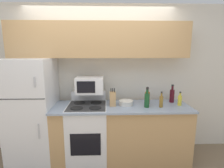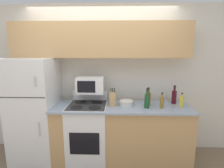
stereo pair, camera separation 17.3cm
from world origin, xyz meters
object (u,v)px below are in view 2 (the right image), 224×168
Objects in this scene: refrigerator at (35,110)px; bottle_wine_red at (174,96)px; bowl at (126,103)px; bottle_cooking_spray at (182,101)px; bottle_whiskey at (148,98)px; microwave at (91,85)px; bottle_vinegar at (162,102)px; knife_block at (113,99)px; bottle_wine_green at (147,100)px; stove at (88,132)px.

bottle_wine_red is (2.26, 0.09, 0.22)m from refrigerator.
bottle_cooking_spray is at bearing -3.07° from bowl.
bottle_whiskey is at bearing 170.23° from bottle_cooking_spray.
microwave is 1.44m from bottle_cooking_spray.
bottle_cooking_spray is 0.33m from bottle_vinegar.
bottle_wine_green is (0.52, -0.08, 0.00)m from knife_block.
bottle_cooking_spray is 0.92× the size of bottle_vinegar.
bottle_wine_red is (0.78, 0.12, 0.08)m from bowl.
bottle_cooking_spray is 0.18m from bottle_wine_red.
microwave is 1.90× the size of bowl.
bottle_wine_green is 0.54m from bottle_wine_red.
bottle_wine_green reaches higher than bottle_whiskey.
bottle_vinegar is 0.36m from bottle_wine_red.
bottle_wine_green is (-0.54, -0.07, 0.03)m from bottle_cooking_spray.
stove is at bearing 175.20° from bottle_vinegar.
bottle_wine_red reaches higher than bottle_vinegar.
bottle_cooking_spray is at bearing -0.84° from stove.
bowl is (1.48, -0.03, 0.14)m from refrigerator.
refrigerator is at bearing -179.69° from bottle_whiskey.
refrigerator is at bearing 176.76° from knife_block.
bottle_cooking_spray is at bearing -9.77° from bottle_whiskey.
stove is 1.11m from bottle_whiskey.
stove is at bearing -3.58° from refrigerator.
bottle_cooking_spray is (0.84, -0.05, 0.05)m from bowl.
bowl is 0.76× the size of bottle_wine_green.
bowl is at bearing 167.17° from bottle_vinegar.
bowl is at bearing 176.93° from bottle_cooking_spray.
knife_block is at bearing -3.24° from refrigerator.
microwave reaches higher than bottle_whiskey.
knife_block is at bearing -23.44° from microwave.
refrigerator is 5.97× the size of bottle_whiskey.
refrigerator reaches higher than bottle_vinegar.
bottle_wine_red reaches higher than bottle_cooking_spray.
bottle_cooking_spray is at bearing 7.84° from bottle_wine_green.
bottle_cooking_spray is (1.46, -0.02, 0.53)m from stove.
bowl is at bearing -1.17° from refrigerator.
refrigerator is 6.96× the size of bottle_vinegar.
bowl is (0.58, -0.12, -0.26)m from microwave.
stove is 0.78m from bowl.
bottle_whiskey is at bearing 6.61° from bowl.
bottle_wine_green and bottle_wine_red have the same top height.
bottle_wine_green is at bearing -5.94° from stove.
microwave is 1.80× the size of bottle_vinegar.
refrigerator is 0.94m from stove.
bottle_cooking_spray is 0.73× the size of bottle_wine_green.
bottle_whiskey is at bearing 3.81° from stove.
bottle_wine_red is at bearing 2.39° from refrigerator.
bottle_whiskey is at bearing 75.05° from bottle_wine_green.
bowl is 0.79m from bottle_wine_red.
bottle_wine_green is (0.30, -0.12, 0.08)m from bowl.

